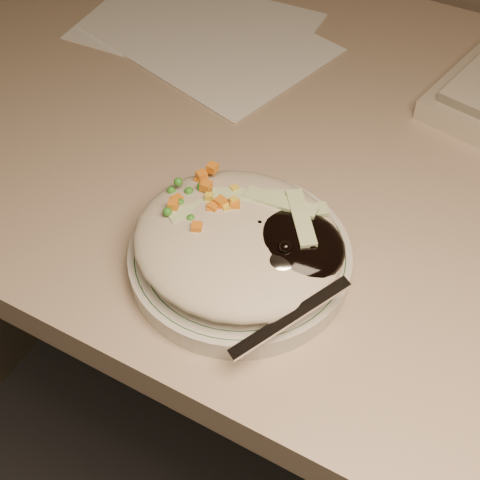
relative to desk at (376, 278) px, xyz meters
The scene contains 5 objects.
desk is the anchor object (origin of this frame).
plate 0.31m from the desk, 112.60° to the right, with size 0.21×0.21×0.02m, color beige.
plate_rim 0.32m from the desk, 112.60° to the right, with size 0.20×0.20×0.00m.
meal 0.33m from the desk, 111.52° to the right, with size 0.21×0.19×0.05m.
papers 0.40m from the desk, 159.92° to the left, with size 0.36×0.28×0.00m.
Camera 1 is at (0.11, 0.82, 1.23)m, focal length 50.00 mm.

